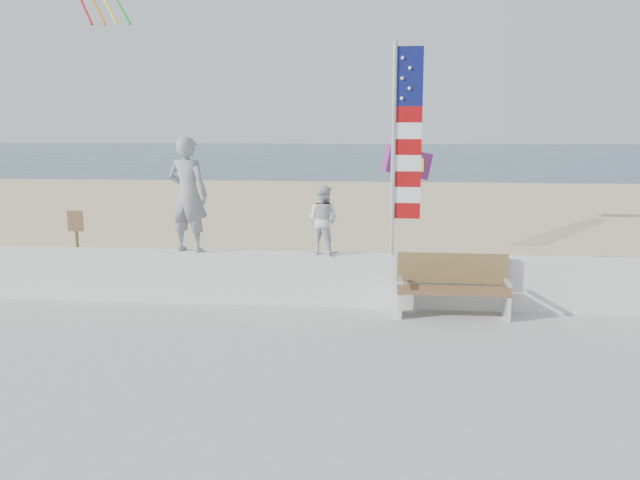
% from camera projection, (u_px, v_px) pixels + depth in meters
% --- Properties ---
extents(ground, '(220.00, 220.00, 0.00)m').
position_uv_depth(ground, '(294.00, 352.00, 9.81)').
color(ground, '#2A4354').
rests_on(ground, ground).
extents(sand, '(90.00, 40.00, 0.08)m').
position_uv_depth(sand, '(338.00, 243.00, 18.64)').
color(sand, '#D0B98B').
rests_on(sand, ground).
extents(seawall, '(30.00, 0.35, 0.90)m').
position_uv_depth(seawall, '(310.00, 279.00, 11.67)').
color(seawall, white).
rests_on(seawall, boardwalk).
extents(adult, '(0.82, 0.63, 1.99)m').
position_uv_depth(adult, '(188.00, 194.00, 11.63)').
color(adult, gray).
rests_on(adult, seawall).
extents(child, '(0.70, 0.63, 1.17)m').
position_uv_depth(child, '(323.00, 220.00, 11.47)').
color(child, silver).
rests_on(child, seawall).
extents(bench, '(1.80, 0.57, 1.00)m').
position_uv_depth(bench, '(453.00, 285.00, 10.98)').
color(bench, brown).
rests_on(bench, boardwalk).
extents(flag, '(0.50, 0.08, 3.50)m').
position_uv_depth(flag, '(401.00, 141.00, 11.13)').
color(flag, silver).
rests_on(flag, seawall).
extents(parafoil_kite, '(1.11, 0.68, 0.75)m').
position_uv_depth(parafoil_kite, '(408.00, 163.00, 14.25)').
color(parafoil_kite, red).
rests_on(parafoil_kite, ground).
extents(sign, '(0.32, 0.07, 1.46)m').
position_uv_depth(sign, '(77.00, 240.00, 13.80)').
color(sign, olive).
rests_on(sign, sand).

